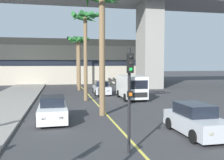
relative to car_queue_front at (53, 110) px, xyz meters
The scene contains 11 objects.
lane_stripe_center 10.16m from the car_queue_front, 68.80° to the left, with size 0.14×56.00×0.01m, color #DBCC4C.
pier_building_backdrop 32.25m from the car_queue_front, 83.45° to the left, with size 31.56×8.04×7.92m.
car_queue_front is the anchor object (origin of this frame).
car_queue_second 13.80m from the car_queue_front, 67.81° to the left, with size 1.95×4.16×1.56m.
car_queue_third 8.43m from the car_queue_front, 32.16° to the right, with size 1.84×4.10×1.56m.
delivery_van 11.35m from the car_queue_front, 48.41° to the left, with size 2.23×5.28×2.36m.
traffic_light_median_near 7.41m from the car_queue_front, 63.85° to the right, with size 0.24×0.37×4.20m.
palm_tree_near_median 18.76m from the car_queue_front, 80.50° to the left, with size 2.85×2.88×7.18m.
palm_tree_mid_median 10.76m from the car_queue_front, 70.82° to the left, with size 2.72×2.79×8.55m.
palm_tree_far_median 24.69m from the car_queue_front, 82.33° to the left, with size 3.49×3.54×7.81m.
palm_tree_farthest_median 6.89m from the car_queue_front, 19.01° to the left, with size 3.02×3.12×8.58m.
Camera 1 is at (-3.19, -1.25, 3.59)m, focal length 40.09 mm.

